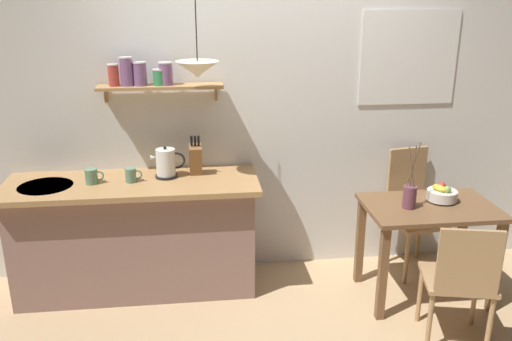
{
  "coord_description": "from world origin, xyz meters",
  "views": [
    {
      "loc": [
        -0.53,
        -3.41,
        2.2
      ],
      "look_at": [
        -0.1,
        0.25,
        0.95
      ],
      "focal_mm": 37.59,
      "sensor_mm": 36.0,
      "label": 1
    }
  ],
  "objects": [
    {
      "name": "pendant_lamp",
      "position": [
        -0.5,
        0.26,
        1.69
      ],
      "size": [
        0.3,
        0.3,
        0.52
      ],
      "color": "black"
    },
    {
      "name": "coffee_mug_by_sink",
      "position": [
        -1.27,
        0.29,
        0.94
      ],
      "size": [
        0.13,
        0.09,
        0.11
      ],
      "color": "slate",
      "rests_on": "kitchen_counter"
    },
    {
      "name": "fruit_bowl",
      "position": [
        1.24,
        0.03,
        0.79
      ],
      "size": [
        0.22,
        0.22,
        0.14
      ],
      "color": "silver",
      "rests_on": "dining_table"
    },
    {
      "name": "dining_chair_far",
      "position": [
        1.18,
        0.42,
        0.54
      ],
      "size": [
        0.45,
        0.46,
        1.0
      ],
      "color": "tan",
      "rests_on": "ground_plane"
    },
    {
      "name": "wall_shelf",
      "position": [
        -0.84,
        0.49,
        1.59
      ],
      "size": [
        0.9,
        0.2,
        0.34
      ],
      "color": "tan"
    },
    {
      "name": "ground_plane",
      "position": [
        0.0,
        0.0,
        0.0
      ],
      "size": [
        14.0,
        14.0,
        0.0
      ],
      "primitive_type": "plane",
      "color": "tan"
    },
    {
      "name": "dining_table",
      "position": [
        1.12,
        -0.03,
        0.6
      ],
      "size": [
        0.93,
        0.61,
        0.73
      ],
      "color": "brown",
      "rests_on": "ground_plane"
    },
    {
      "name": "kitchen_counter",
      "position": [
        -1.0,
        0.32,
        0.45
      ],
      "size": [
        1.83,
        0.63,
        0.88
      ],
      "color": "gray",
      "rests_on": "ground_plane"
    },
    {
      "name": "coffee_mug_spare",
      "position": [
        -1.0,
        0.29,
        0.94
      ],
      "size": [
        0.12,
        0.08,
        0.1
      ],
      "color": "slate",
      "rests_on": "kitchen_counter"
    },
    {
      "name": "dining_chair_near",
      "position": [
        1.09,
        -0.63,
        0.49
      ],
      "size": [
        0.5,
        0.47,
        0.87
      ],
      "color": "tan",
      "rests_on": "ground_plane"
    },
    {
      "name": "knife_block",
      "position": [
        -0.53,
        0.41,
        1.01
      ],
      "size": [
        0.09,
        0.15,
        0.31
      ],
      "color": "brown",
      "rests_on": "kitchen_counter"
    },
    {
      "name": "electric_kettle",
      "position": [
        -0.75,
        0.37,
        0.99
      ],
      "size": [
        0.25,
        0.16,
        0.24
      ],
      "color": "black",
      "rests_on": "kitchen_counter"
    },
    {
      "name": "back_wall",
      "position": [
        0.2,
        0.65,
        1.35
      ],
      "size": [
        6.8,
        0.11,
        2.7
      ],
      "color": "white",
      "rests_on": "ground_plane"
    },
    {
      "name": "twig_vase",
      "position": [
        0.95,
        -0.06,
        0.82
      ],
      "size": [
        0.1,
        0.09,
        0.48
      ],
      "color": "brown",
      "rests_on": "dining_table"
    }
  ]
}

